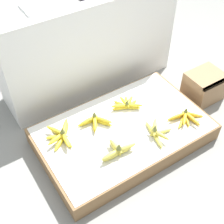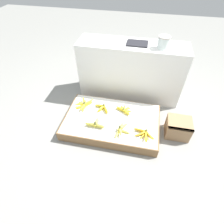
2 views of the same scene
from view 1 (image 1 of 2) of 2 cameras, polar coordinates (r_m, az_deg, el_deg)
The scene contains 11 objects.
ground_plane at distance 2.34m, azimuth 2.01°, elevation -5.10°, with size 10.00×10.00×0.00m, color gray.
display_platform at distance 2.28m, azimuth 2.05°, elevation -3.97°, with size 1.21×0.75×0.14m.
back_vendor_table at distance 2.58m, azimuth -4.62°, elevation 12.53°, with size 1.46×0.41×0.82m.
wooden_crate at distance 2.69m, azimuth 16.51°, elevation 4.57°, with size 0.29×0.25×0.24m.
banana_bunch_front_midleft at distance 2.05m, azimuth 0.99°, elevation -6.99°, with size 0.26×0.15×0.11m.
banana_bunch_front_midright at distance 2.18m, azimuth 8.13°, elevation -3.64°, with size 0.18×0.25×0.11m.
banana_bunch_front_right at distance 2.32m, azimuth 13.42°, elevation -0.91°, with size 0.26×0.19×0.09m.
banana_bunch_middle_left at distance 2.17m, azimuth -9.27°, elevation -4.20°, with size 0.23×0.26×0.11m.
banana_bunch_middle_midleft at distance 2.23m, azimuth -3.11°, elevation -1.72°, with size 0.22×0.15×0.10m.
banana_bunch_middle_midright at distance 2.35m, azimuth 2.66°, elevation 1.39°, with size 0.22×0.19×0.09m.
foam_tray_white at distance 2.24m, azimuth -12.54°, elevation 18.57°, with size 0.28×0.19×0.02m.
Camera 1 is at (-0.88, -1.20, 1.80)m, focal length 50.00 mm.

